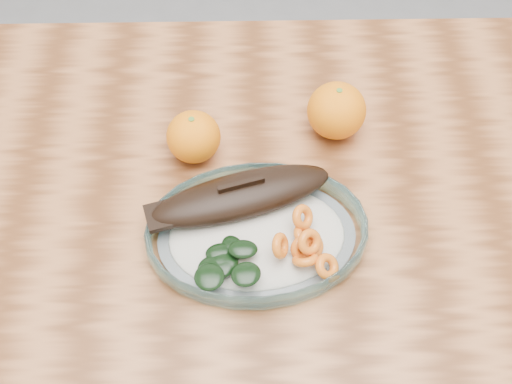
% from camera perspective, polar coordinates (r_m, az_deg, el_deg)
% --- Properties ---
extents(dining_table, '(1.20, 0.80, 0.75)m').
position_cam_1_polar(dining_table, '(0.92, 0.14, -6.17)').
color(dining_table, '#582E14').
rests_on(dining_table, ground).
extents(plated_meal, '(0.53, 0.53, 0.08)m').
position_cam_1_polar(plated_meal, '(0.81, -0.00, -3.40)').
color(plated_meal, white).
rests_on(plated_meal, dining_table).
extents(orange_left, '(0.07, 0.07, 0.07)m').
position_cam_1_polar(orange_left, '(0.88, -5.57, 4.90)').
color(orange_left, '#FF6205').
rests_on(orange_left, dining_table).
extents(orange_right, '(0.08, 0.08, 0.08)m').
position_cam_1_polar(orange_right, '(0.91, 7.17, 7.19)').
color(orange_right, '#FF6205').
rests_on(orange_right, dining_table).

